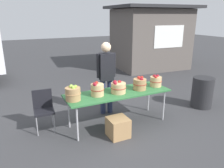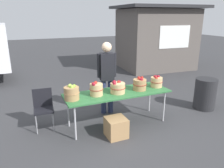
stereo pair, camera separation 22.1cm
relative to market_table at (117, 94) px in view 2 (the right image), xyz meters
name	(u,v)px [view 2 (the right image)]	position (x,y,z in m)	size (l,w,h in m)	color
ground_plane	(117,123)	(0.00, 0.00, -0.71)	(40.00, 40.00, 0.00)	#38383A
market_table	(117,94)	(0.00, 0.00, 0.00)	(2.30, 0.76, 0.75)	#2D6B38
apple_basket_green_0	(72,93)	(-1.01, -0.03, 0.18)	(0.31, 0.31, 0.31)	#A87F51
apple_basket_red_0	(96,89)	(-0.48, 0.00, 0.17)	(0.29, 0.29, 0.30)	tan
apple_basket_red_1	(118,88)	(-0.02, -0.04, 0.16)	(0.33, 0.33, 0.27)	tan
apple_basket_red_2	(140,84)	(0.52, -0.05, 0.17)	(0.31, 0.31, 0.29)	#A87F51
apple_basket_red_3	(156,82)	(0.99, -0.01, 0.16)	(0.29, 0.29, 0.28)	tan
vendor_adult	(107,73)	(0.01, 0.64, 0.32)	(0.46, 0.28, 1.76)	#262D4C
food_kiosk	(156,37)	(3.94, 4.44, 0.67)	(3.69, 3.13, 2.74)	#59514C
folding_chair	(43,106)	(-1.52, 0.46, -0.20)	(0.43, 0.43, 0.86)	black
trash_barrel	(205,94)	(2.45, -0.11, -0.31)	(0.54, 0.54, 0.80)	#262628
produce_crate	(116,127)	(-0.25, -0.49, -0.51)	(0.40, 0.40, 0.40)	#A87F51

